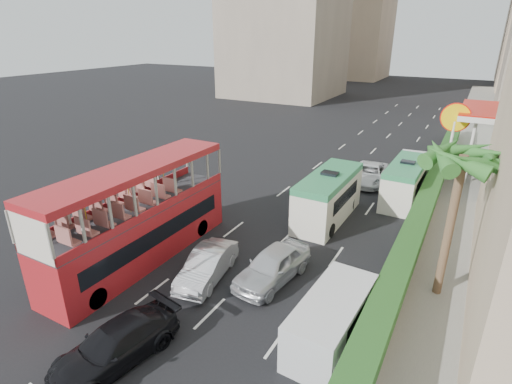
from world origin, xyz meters
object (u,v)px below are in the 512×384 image
Objects in this scene: panel_van_far at (410,170)px; palm_tree at (449,228)px; car_black at (118,360)px; van_asset at (369,182)px; minibus_far at (405,182)px; minibus_near at (328,197)px; car_silver_lane_a at (208,278)px; panel_van_near at (332,320)px; shell_station at (501,145)px; car_silver_lane_b at (272,280)px; double_decker_bus at (139,214)px.

palm_tree is at bearing -79.76° from panel_van_far.
van_asset is at bearing 91.88° from car_black.
panel_van_far is at bearing 95.04° from minibus_far.
car_silver_lane_a is at bearing -106.22° from minibus_near.
panel_van_near is 24.72m from shell_station.
car_silver_lane_a is at bearing 101.71° from car_black.
car_silver_lane_a is at bearing -117.65° from shell_station.
minibus_near is (2.61, 14.90, 1.48)m from car_black.
shell_station reaches higher than minibus_far.
van_asset is at bearing 142.47° from minibus_far.
car_black is 0.73× the size of minibus_near.
car_silver_lane_a is 0.89× the size of panel_van_near.
palm_tree reaches higher than car_black.
van_asset reaches higher than car_black.
car_silver_lane_b is at bearing 80.04° from car_black.
minibus_near is at bearing -123.01° from minibus_far.
car_silver_lane_a is 15.88m from minibus_far.
car_silver_lane_a is at bearing -146.13° from car_silver_lane_b.
van_asset is 0.81× the size of palm_tree.
shell_station reaches higher than car_silver_lane_b.
double_decker_bus is 11.45m from minibus_near.
palm_tree reaches higher than panel_van_far.
double_decker_bus is 14.39m from palm_tree.
palm_tree reaches higher than car_silver_lane_b.
shell_station reaches higher than minibus_near.
minibus_near is at bearing -113.08° from panel_van_far.
minibus_near reaches higher than van_asset.
palm_tree is 0.80× the size of shell_station.
van_asset is at bearing 102.69° from panel_van_near.
panel_van_near is 6.46m from palm_tree.
car_silver_lane_b is 7.68m from car_black.
car_silver_lane_a is 3.12m from car_silver_lane_b.
minibus_far is at bearing 56.32° from car_silver_lane_a.
palm_tree reaches higher than van_asset.
car_silver_lane_b is at bearing -104.62° from panel_van_far.
double_decker_bus is at bearing -124.82° from shell_station.
minibus_near is at bearing 53.54° from double_decker_bus.
van_asset is 4.08m from minibus_far.
van_asset is 14.83m from palm_tree.
minibus_far is 4.23m from panel_van_far.
minibus_far reaches higher than car_silver_lane_a.
minibus_near reaches higher than car_silver_lane_b.
panel_van_far is (2.72, 1.79, 0.96)m from van_asset.
palm_tree is at bearing -35.57° from minibus_near.
car_silver_lane_a is 19.67m from panel_van_far.
car_silver_lane_a is at bearing -158.30° from palm_tree.
car_black is 1.00× the size of panel_van_near.
panel_van_far is (3.37, 17.27, 0.96)m from car_silver_lane_b.
car_silver_lane_a is 0.84× the size of van_asset.
double_decker_bus reaches higher than car_silver_lane_a.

